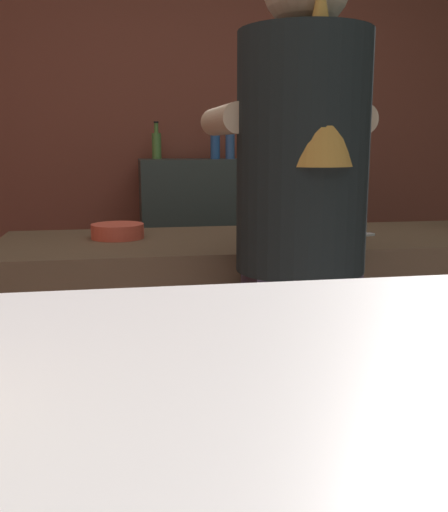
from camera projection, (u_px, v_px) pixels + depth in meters
wall_back at (169, 118)px, 3.39m from camera, size 5.20×0.10×2.70m
prep_counter at (305, 356)px, 2.10m from camera, size 2.10×0.60×0.88m
back_shelf at (224, 258)px, 3.32m from camera, size 0.93×0.36×1.12m
bartender at (301, 228)px, 1.53m from camera, size 0.43×0.52×1.69m
mixing_bowl at (118, 231)px, 1.97m from camera, size 0.18×0.18×0.05m
chefs_knife at (343, 236)px, 1.99m from camera, size 0.24×0.08×0.01m
bottle_vinegar at (215, 142)px, 3.18m from camera, size 0.05×0.05×0.23m
bottle_olive_oil at (157, 144)px, 3.22m from camera, size 0.05×0.05×0.20m
bottle_hot_sauce at (266, 144)px, 3.28m from camera, size 0.07×0.07×0.21m
bottle_soy at (230, 142)px, 3.21m from camera, size 0.05×0.05×0.24m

